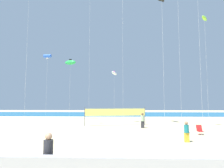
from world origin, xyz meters
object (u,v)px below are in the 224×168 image
object	(u,v)px
toddler_figure	(61,165)
kite_lime_inflatable	(204,19)
beachgoer_sage_shirt	(143,120)
kite_black_diamond	(162,0)
beachgoer_teal_shirt	(187,131)
kite_white_inflatable	(114,73)
folding_beach_chair	(200,130)
beach_handbag	(187,133)
kite_blue_tube	(47,56)
kite_green_inflatable	(70,63)
mother_figure	(48,153)
volleyball_net	(115,113)

from	to	relation	value
toddler_figure	kite_lime_inflatable	xyz separation A→B (m)	(13.46, 17.38, 13.43)
beachgoer_sage_shirt	kite_black_diamond	world-z (taller)	kite_black_diamond
beachgoer_teal_shirt	kite_white_inflatable	world-z (taller)	kite_white_inflatable
folding_beach_chair	beach_handbag	bearing A→B (deg)	144.09
toddler_figure	kite_blue_tube	bearing A→B (deg)	109.76
kite_lime_inflatable	kite_green_inflatable	bearing A→B (deg)	155.12
beach_handbag	kite_lime_inflatable	distance (m)	15.82
mother_figure	folding_beach_chair	distance (m)	15.05
mother_figure	kite_black_diamond	size ratio (longest dim) A/B	0.12
toddler_figure	beachgoer_teal_shirt	world-z (taller)	beachgoer_teal_shirt
kite_white_inflatable	beach_handbag	bearing A→B (deg)	-63.44
beach_handbag	kite_white_inflatable	distance (m)	18.18
beachgoer_sage_shirt	kite_blue_tube	world-z (taller)	kite_blue_tube
kite_black_diamond	folding_beach_chair	bearing A→B (deg)	-13.95
volleyball_net	kite_lime_inflatable	world-z (taller)	kite_lime_inflatable
toddler_figure	kite_blue_tube	world-z (taller)	kite_blue_tube
beach_handbag	kite_green_inflatable	world-z (taller)	kite_green_inflatable
beachgoer_sage_shirt	beach_handbag	xyz separation A→B (m)	(3.70, -4.45, -0.81)
beachgoer_sage_shirt	kite_white_inflatable	size ratio (longest dim) A/B	0.21
kite_black_diamond	kite_white_inflatable	world-z (taller)	kite_black_diamond
beachgoer_teal_shirt	volleyball_net	world-z (taller)	volleyball_net
volleyball_net	kite_green_inflatable	bearing A→B (deg)	133.61
mother_figure	volleyball_net	world-z (taller)	volleyball_net
beach_handbag	kite_blue_tube	distance (m)	25.19
beachgoer_teal_shirt	folding_beach_chair	bearing A→B (deg)	150.59
beachgoer_teal_shirt	folding_beach_chair	xyz separation A→B (m)	(2.39, 3.63, -0.36)
beach_handbag	kite_lime_inflatable	world-z (taller)	kite_lime_inflatable
beach_handbag	kite_green_inflatable	distance (m)	23.88
toddler_figure	beachgoer_sage_shirt	distance (m)	16.40
mother_figure	toddler_figure	distance (m)	0.74
kite_lime_inflatable	kite_black_diamond	xyz separation A→B (m)	(-6.67, -5.66, -0.28)
folding_beach_chair	beach_handbag	xyz separation A→B (m)	(-1.08, 0.18, -0.34)
beachgoer_sage_shirt	kite_white_inflatable	xyz separation A→B (m)	(-3.63, 10.21, 7.06)
beachgoer_teal_shirt	volleyball_net	xyz separation A→B (m)	(-5.63, 10.61, 0.81)
volleyball_net	kite_green_inflatable	world-z (taller)	kite_green_inflatable
volleyball_net	beach_handbag	bearing A→B (deg)	-44.41
beachgoer_sage_shirt	kite_black_diamond	size ratio (longest dim) A/B	0.13
toddler_figure	beachgoer_sage_shirt	xyz separation A→B (m)	(5.04, 15.60, 0.49)
kite_lime_inflatable	kite_black_diamond	bearing A→B (deg)	-139.70
toddler_figure	kite_green_inflatable	xyz separation A→B (m)	(-6.46, 26.62, 9.66)
beach_handbag	kite_white_inflatable	xyz separation A→B (m)	(-7.33, 14.66, 7.87)
kite_blue_tube	kite_black_diamond	bearing A→B (deg)	-37.37
toddler_figure	beach_handbag	distance (m)	14.17
beachgoer_teal_shirt	kite_lime_inflatable	world-z (taller)	kite_lime_inflatable
kite_lime_inflatable	beachgoer_sage_shirt	bearing A→B (deg)	-168.05
kite_blue_tube	kite_green_inflatable	distance (m)	4.08
kite_lime_inflatable	kite_white_inflatable	size ratio (longest dim) A/B	1.70
mother_figure	beachgoer_teal_shirt	xyz separation A→B (m)	(8.00, 7.25, -0.10)
beachgoer_teal_shirt	kite_lime_inflatable	distance (m)	17.54
toddler_figure	beachgoer_sage_shirt	world-z (taller)	beachgoer_sage_shirt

